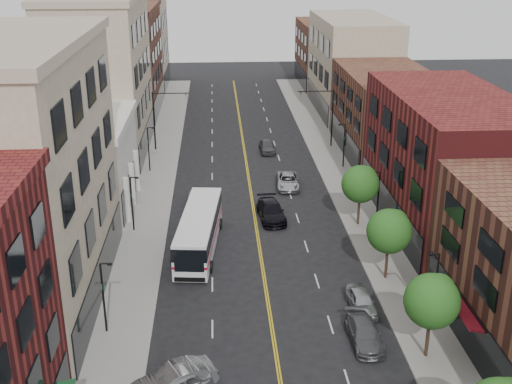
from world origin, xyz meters
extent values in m
cube|color=gray|center=(-10.00, 35.00, 0.07)|extent=(4.00, 110.00, 0.15)
cube|color=gray|center=(10.00, 35.00, 0.07)|extent=(4.00, 110.00, 0.15)
cube|color=gray|center=(-17.00, 13.00, 9.00)|extent=(10.00, 22.00, 18.00)
cube|color=silver|center=(-17.00, 31.00, 4.00)|extent=(10.00, 14.00, 8.00)
cube|color=gray|center=(-17.00, 48.00, 9.00)|extent=(10.00, 20.00, 18.00)
cube|color=brown|center=(-17.00, 68.00, 7.50)|extent=(10.00, 20.00, 15.00)
cube|color=gray|center=(-17.00, 86.00, 10.00)|extent=(10.00, 16.00, 20.00)
cube|color=#5C181A|center=(17.00, 24.00, 6.00)|extent=(10.00, 22.00, 12.00)
cube|color=brown|center=(17.00, 45.00, 5.00)|extent=(10.00, 20.00, 10.00)
cube|color=gray|center=(17.00, 66.00, 7.00)|extent=(10.00, 22.00, 14.00)
cube|color=brown|center=(17.00, 86.00, 5.50)|extent=(10.00, 18.00, 11.00)
cylinder|color=black|center=(9.30, 4.00, 1.40)|extent=(0.22, 0.22, 2.50)
sphere|color=#28611B|center=(9.30, 4.00, 4.04)|extent=(3.40, 3.40, 3.40)
sphere|color=#28611B|center=(9.80, 4.40, 4.55)|extent=(2.04, 2.04, 2.04)
cylinder|color=black|center=(9.30, 14.00, 1.40)|extent=(0.22, 0.22, 2.50)
sphere|color=#28611B|center=(9.30, 14.00, 4.04)|extent=(3.40, 3.40, 3.40)
sphere|color=#28611B|center=(9.80, 14.40, 4.55)|extent=(2.04, 2.04, 2.04)
cylinder|color=black|center=(9.30, 24.00, 1.40)|extent=(0.22, 0.22, 2.50)
sphere|color=#28611B|center=(9.30, 24.00, 4.04)|extent=(3.40, 3.40, 3.40)
sphere|color=#28611B|center=(9.80, 24.40, 4.55)|extent=(2.04, 2.04, 2.04)
cylinder|color=black|center=(-11.00, 8.00, 2.65)|extent=(0.14, 0.14, 5.00)
cylinder|color=black|center=(-10.65, 8.00, 5.15)|extent=(0.70, 0.10, 0.10)
cube|color=black|center=(-10.40, 8.00, 5.10)|extent=(0.28, 0.14, 0.14)
cube|color=#19592D|center=(-11.00, 8.00, 3.55)|extent=(0.04, 0.55, 0.35)
cylinder|color=black|center=(-11.00, 24.00, 2.65)|extent=(0.14, 0.14, 5.00)
cylinder|color=black|center=(-10.65, 24.00, 5.15)|extent=(0.70, 0.10, 0.10)
cube|color=black|center=(-10.40, 24.00, 5.10)|extent=(0.28, 0.14, 0.14)
cube|color=#19592D|center=(-11.00, 24.00, 3.55)|extent=(0.04, 0.55, 0.35)
cylinder|color=black|center=(-11.00, 40.00, 2.65)|extent=(0.14, 0.14, 5.00)
cylinder|color=black|center=(-10.65, 40.00, 5.15)|extent=(0.70, 0.10, 0.10)
cube|color=black|center=(-10.40, 40.00, 5.10)|extent=(0.28, 0.14, 0.14)
cube|color=#19592D|center=(-11.00, 40.00, 3.55)|extent=(0.04, 0.55, 0.35)
cylinder|color=black|center=(11.00, 8.00, 2.65)|extent=(0.14, 0.14, 5.00)
cylinder|color=black|center=(10.65, 8.00, 5.15)|extent=(0.70, 0.10, 0.10)
cube|color=black|center=(10.40, 8.00, 5.10)|extent=(0.28, 0.14, 0.14)
cube|color=#19592D|center=(11.00, 8.00, 3.55)|extent=(0.04, 0.55, 0.35)
cylinder|color=black|center=(11.00, 24.00, 2.65)|extent=(0.14, 0.14, 5.00)
cylinder|color=black|center=(10.65, 24.00, 5.15)|extent=(0.70, 0.10, 0.10)
cube|color=black|center=(10.40, 24.00, 5.10)|extent=(0.28, 0.14, 0.14)
cube|color=#19592D|center=(11.00, 24.00, 3.55)|extent=(0.04, 0.55, 0.35)
cylinder|color=black|center=(11.00, 40.00, 2.65)|extent=(0.14, 0.14, 5.00)
cylinder|color=black|center=(10.65, 40.00, 5.15)|extent=(0.70, 0.10, 0.10)
cube|color=black|center=(10.40, 40.00, 5.10)|extent=(0.28, 0.14, 0.14)
cube|color=#19592D|center=(11.00, 40.00, 3.55)|extent=(0.04, 0.55, 0.35)
cylinder|color=black|center=(-11.00, 48.00, 3.75)|extent=(0.18, 0.18, 7.20)
cylinder|color=black|center=(-8.80, 48.00, 7.15)|extent=(4.40, 0.12, 0.12)
imported|color=black|center=(-7.00, 48.00, 6.75)|extent=(0.15, 0.18, 0.90)
cylinder|color=black|center=(11.00, 48.00, 3.75)|extent=(0.18, 0.18, 7.20)
cylinder|color=black|center=(8.80, 48.00, 7.15)|extent=(4.40, 0.12, 0.12)
imported|color=black|center=(7.00, 48.00, 6.75)|extent=(0.15, 0.18, 0.90)
cube|color=white|center=(-5.05, 20.15, 1.69)|extent=(3.92, 12.50, 2.97)
cube|color=black|center=(-5.05, 20.15, 2.41)|extent=(3.97, 12.55, 1.08)
cube|color=#AB0C28|center=(-5.05, 20.15, 1.38)|extent=(3.97, 12.55, 0.23)
cube|color=black|center=(-5.69, 14.01, 1.95)|extent=(2.25, 0.29, 1.64)
cylinder|color=black|center=(-6.82, 16.21, 0.49)|extent=(0.39, 1.01, 0.98)
cylinder|color=black|center=(-4.13, 15.93, 0.49)|extent=(0.39, 1.01, 0.98)
cylinder|color=black|center=(-5.97, 24.36, 0.49)|extent=(0.39, 1.01, 0.98)
cylinder|color=black|center=(-3.28, 24.08, 0.49)|extent=(0.39, 1.01, 0.98)
imported|color=#94979B|center=(-6.19, 1.67, 0.82)|extent=(5.21, 3.83, 1.64)
imported|color=#515256|center=(5.80, 5.84, 0.68)|extent=(2.03, 4.73, 1.36)
imported|color=#A9ACB0|center=(6.49, 9.75, 0.69)|extent=(1.87, 4.15, 1.38)
imported|color=#47474B|center=(-5.50, 30.36, 0.64)|extent=(1.69, 4.01, 1.29)
imported|color=black|center=(1.50, 25.93, 0.80)|extent=(2.72, 5.68, 1.60)
imported|color=#B4B6BC|center=(3.99, 34.11, 0.70)|extent=(2.68, 5.21, 1.41)
imported|color=#434348|center=(2.78, 46.42, 0.74)|extent=(1.84, 4.39, 1.48)
camera|label=1|loc=(-3.42, -28.78, 24.23)|focal=45.00mm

